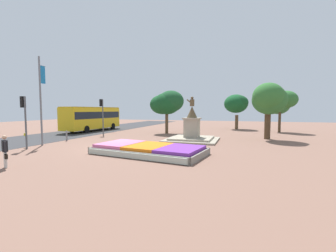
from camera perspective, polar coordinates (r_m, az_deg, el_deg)
ground_plane at (r=17.40m, az=-13.00°, el=-5.30°), size 87.97×87.97×0.00m
street_asphalt_strip at (r=24.30m, az=-34.12°, el=-3.23°), size 7.41×76.97×0.01m
flower_planter at (r=14.44m, az=-5.12°, el=-6.02°), size 7.50×4.46×0.60m
statue_monument at (r=20.64m, az=6.08°, el=-1.58°), size 4.65×4.65×4.03m
traffic_light_near_crossing at (r=18.99m, az=-32.68°, el=2.80°), size 0.41×0.30×3.77m
traffic_light_mid_block at (r=26.09m, az=-16.42°, el=3.88°), size 0.42×0.31×4.00m
banner_pole at (r=20.36m, az=-29.59°, el=6.02°), size 0.14×0.70×6.96m
city_bus at (r=31.78m, az=-18.64°, el=2.14°), size 2.69×9.46×3.19m
pedestrian_with_handbag at (r=13.49m, az=-36.06°, el=-4.88°), size 0.67×0.46×1.59m
kerb_bollard_mid_b at (r=19.79m, az=-32.30°, el=-3.14°), size 0.14×0.14×1.02m
kerb_bollard_north at (r=22.42m, az=-24.34°, el=-2.21°), size 0.15×0.15×0.92m
park_tree_far_left at (r=31.75m, az=26.90°, el=5.45°), size 3.53×3.19×5.19m
park_tree_behind_statue at (r=34.30m, az=17.04°, el=5.48°), size 3.43×3.68×5.07m
park_tree_far_right at (r=23.09m, az=24.24°, el=6.33°), size 3.16×3.12×5.32m
park_tree_street_side at (r=26.76m, az=-0.25°, el=5.83°), size 4.04×3.42×5.10m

